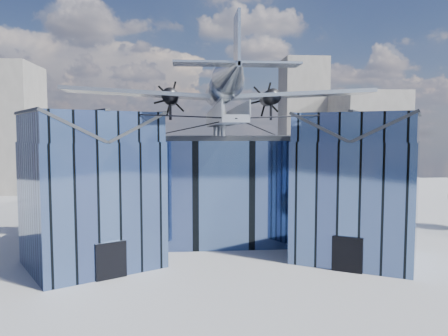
{
  "coord_description": "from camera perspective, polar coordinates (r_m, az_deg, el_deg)",
  "views": [
    {
      "loc": [
        -3.23,
        -34.86,
        10.14
      ],
      "look_at": [
        0.0,
        2.0,
        7.2
      ],
      "focal_mm": 35.0,
      "sensor_mm": 36.0,
      "label": 1
    }
  ],
  "objects": [
    {
      "name": "museum",
      "position": [
        41.07,
        -0.47,
        -1.89
      ],
      "size": [
        32.88,
        24.5,
        17.6
      ],
      "color": "#475F91",
      "rests_on": "ground"
    },
    {
      "name": "ground_plane",
      "position": [
        36.45,
        0.28,
        -11.61
      ],
      "size": [
        120.0,
        120.0,
        0.0
      ],
      "primitive_type": "plane",
      "color": "gray"
    },
    {
      "name": "bg_towers",
      "position": [
        85.48,
        -1.87,
        4.45
      ],
      "size": [
        77.0,
        24.5,
        26.0
      ],
      "color": "gray",
      "rests_on": "ground"
    }
  ]
}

